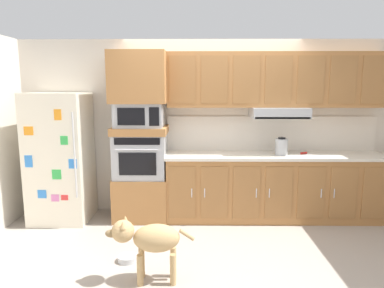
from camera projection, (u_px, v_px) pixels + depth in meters
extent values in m
plane|color=#9E9389|center=(214.00, 240.00, 4.18)|extent=(9.60, 9.60, 0.00)
cube|color=beige|center=(211.00, 127.00, 5.07)|extent=(6.20, 0.12, 2.50)
cube|color=silver|center=(60.00, 157.00, 4.73)|extent=(0.76, 0.70, 1.76)
cylinder|color=silver|center=(75.00, 156.00, 4.35)|extent=(0.02, 0.02, 1.10)
cube|color=green|center=(64.00, 140.00, 4.33)|extent=(0.09, 0.01, 0.11)
cube|color=#337FDB|center=(28.00, 161.00, 4.38)|extent=(0.10, 0.01, 0.15)
cube|color=#337FDB|center=(73.00, 164.00, 4.38)|extent=(0.10, 0.01, 0.12)
cube|color=orange|center=(58.00, 115.00, 4.28)|extent=(0.09, 0.01, 0.14)
cube|color=#337FDB|center=(42.00, 194.00, 4.45)|extent=(0.11, 0.01, 0.11)
cube|color=pink|center=(55.00, 198.00, 4.46)|extent=(0.10, 0.01, 0.09)
cube|color=green|center=(57.00, 174.00, 4.41)|extent=(0.12, 0.01, 0.13)
cube|color=red|center=(65.00, 198.00, 4.46)|extent=(0.09, 0.01, 0.07)
cube|color=orange|center=(28.00, 131.00, 4.32)|extent=(0.12, 0.01, 0.11)
cube|color=#A8703D|center=(142.00, 197.00, 4.88)|extent=(0.74, 0.62, 0.60)
cube|color=#A8AAAF|center=(141.00, 155.00, 4.79)|extent=(0.70, 0.58, 0.60)
cube|color=black|center=(137.00, 164.00, 4.50)|extent=(0.49, 0.01, 0.30)
cube|color=black|center=(137.00, 141.00, 4.46)|extent=(0.59, 0.01, 0.09)
cylinder|color=#A8AAAF|center=(137.00, 150.00, 4.45)|extent=(0.56, 0.02, 0.02)
cube|color=#A8703D|center=(140.00, 130.00, 4.73)|extent=(0.74, 0.62, 0.10)
cube|color=#A8AAAF|center=(140.00, 115.00, 4.70)|extent=(0.64, 0.53, 0.32)
cube|color=black|center=(131.00, 117.00, 4.43)|extent=(0.35, 0.01, 0.22)
cube|color=black|center=(154.00, 117.00, 4.42)|extent=(0.13, 0.01, 0.24)
cube|color=#A8703D|center=(139.00, 78.00, 4.61)|extent=(0.74, 0.62, 0.68)
cube|color=#A8703D|center=(274.00, 188.00, 4.84)|extent=(2.98, 0.60, 0.88)
cube|color=#9A6738|center=(182.00, 193.00, 4.55)|extent=(0.36, 0.01, 0.70)
cylinder|color=#BCBCC1|center=(192.00, 193.00, 4.53)|extent=(0.01, 0.01, 0.12)
cube|color=#9A6738|center=(214.00, 193.00, 4.55)|extent=(0.36, 0.01, 0.70)
cylinder|color=#BCBCC1|center=(205.00, 193.00, 4.53)|extent=(0.01, 0.01, 0.12)
cube|color=#9A6738|center=(246.00, 193.00, 4.54)|extent=(0.36, 0.01, 0.70)
cylinder|color=#BCBCC1|center=(256.00, 193.00, 4.53)|extent=(0.01, 0.01, 0.12)
cube|color=#9A6738|center=(279.00, 193.00, 4.54)|extent=(0.36, 0.01, 0.70)
cylinder|color=#BCBCC1|center=(269.00, 193.00, 4.52)|extent=(0.01, 0.01, 0.12)
cube|color=#9A6738|center=(311.00, 193.00, 4.53)|extent=(0.36, 0.01, 0.70)
cylinder|color=#BCBCC1|center=(321.00, 193.00, 4.52)|extent=(0.01, 0.01, 0.12)
cube|color=#9A6738|center=(344.00, 193.00, 4.53)|extent=(0.36, 0.01, 0.70)
cylinder|color=#BCBCC1|center=(334.00, 193.00, 4.51)|extent=(0.01, 0.01, 0.12)
cube|color=#9A6738|center=(376.00, 193.00, 4.52)|extent=(0.36, 0.01, 0.70)
cube|color=silver|center=(275.00, 155.00, 4.77)|extent=(3.02, 0.64, 0.04)
cube|color=silver|center=(271.00, 133.00, 5.01)|extent=(3.02, 0.02, 0.50)
cube|color=#A8703D|center=(276.00, 80.00, 4.73)|extent=(2.98, 0.34, 0.74)
cube|color=#A8AAAF|center=(279.00, 112.00, 4.73)|extent=(0.76, 0.48, 0.14)
cube|color=black|center=(282.00, 118.00, 4.52)|extent=(0.72, 0.04, 0.02)
cube|color=#9A6738|center=(182.00, 80.00, 4.57)|extent=(0.36, 0.01, 0.63)
cube|color=#9A6738|center=(214.00, 80.00, 4.56)|extent=(0.36, 0.01, 0.63)
cube|color=#9A6738|center=(246.00, 80.00, 4.56)|extent=(0.36, 0.01, 0.63)
cube|color=#9A6738|center=(279.00, 80.00, 4.55)|extent=(0.36, 0.01, 0.63)
cube|color=#9A6738|center=(311.00, 80.00, 4.55)|extent=(0.36, 0.01, 0.63)
cube|color=#9A6738|center=(343.00, 80.00, 4.54)|extent=(0.36, 0.01, 0.63)
cube|color=#9A6738|center=(376.00, 80.00, 4.54)|extent=(0.36, 0.01, 0.63)
cylinder|color=red|center=(304.00, 153.00, 4.76)|extent=(0.10, 0.07, 0.03)
cylinder|color=silver|center=(309.00, 154.00, 4.66)|extent=(0.11, 0.05, 0.01)
cylinder|color=#A8AAAF|center=(281.00, 147.00, 4.70)|extent=(0.17, 0.17, 0.22)
cylinder|color=black|center=(282.00, 138.00, 4.68)|extent=(0.10, 0.10, 0.02)
ellipsoid|color=tan|center=(157.00, 238.00, 3.23)|extent=(0.45, 0.28, 0.26)
sphere|color=tan|center=(123.00, 231.00, 3.21)|extent=(0.21, 0.21, 0.21)
ellipsoid|color=olive|center=(112.00, 233.00, 3.21)|extent=(0.12, 0.08, 0.07)
cone|color=tan|center=(123.00, 225.00, 3.13)|extent=(0.06, 0.06, 0.07)
cone|color=tan|center=(125.00, 219.00, 3.27)|extent=(0.06, 0.06, 0.07)
cylinder|color=tan|center=(187.00, 235.00, 3.24)|extent=(0.15, 0.04, 0.12)
cylinder|color=tan|center=(140.00, 270.00, 3.20)|extent=(0.06, 0.06, 0.30)
cylinder|color=tan|center=(142.00, 262.00, 3.35)|extent=(0.06, 0.06, 0.30)
cylinder|color=tan|center=(173.00, 270.00, 3.22)|extent=(0.06, 0.06, 0.30)
cylinder|color=tan|center=(173.00, 262.00, 3.36)|extent=(0.06, 0.06, 0.30)
cylinder|color=#B2B7BC|center=(127.00, 258.00, 3.67)|extent=(0.20, 0.20, 0.06)
cylinder|color=brown|center=(127.00, 258.00, 3.67)|extent=(0.15, 0.15, 0.03)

